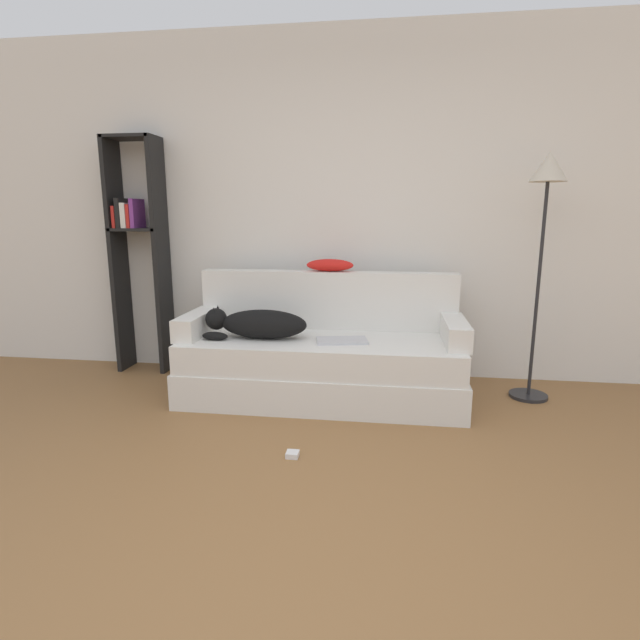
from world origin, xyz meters
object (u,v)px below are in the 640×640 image
object	(u,v)px
dog	(257,324)
bookshelf	(138,244)
floor_lamp	(546,205)
power_adapter	(292,454)
laptop	(342,341)
couch	(322,369)
throw_pillow	(330,265)

from	to	relation	value
dog	bookshelf	distance (m)	1.37
floor_lamp	power_adapter	distance (m)	2.33
dog	laptop	world-z (taller)	dog
dog	floor_lamp	size ratio (longest dim) A/B	0.43
couch	floor_lamp	distance (m)	1.89
couch	laptop	world-z (taller)	laptop
dog	throw_pillow	world-z (taller)	throw_pillow
dog	laptop	xyz separation A→B (m)	(0.60, -0.02, -0.10)
throw_pillow	bookshelf	size ratio (longest dim) A/B	0.19
dog	throw_pillow	bearing A→B (deg)	42.41
laptop	couch	bearing A→B (deg)	138.14
couch	bookshelf	xyz separation A→B (m)	(-1.59, 0.48, 0.84)
laptop	bookshelf	xyz separation A→B (m)	(-1.74, 0.57, 0.61)
throw_pillow	couch	bearing A→B (deg)	-92.00
couch	dog	bearing A→B (deg)	-171.26
bookshelf	floor_lamp	size ratio (longest dim) A/B	1.11
floor_lamp	couch	bearing A→B (deg)	-171.60
couch	laptop	xyz separation A→B (m)	(0.15, -0.09, 0.24)
throw_pillow	laptop	bearing A→B (deg)	-72.58
bookshelf	dog	bearing A→B (deg)	-25.86
bookshelf	throw_pillow	bearing A→B (deg)	-4.69
laptop	floor_lamp	size ratio (longest dim) A/B	0.22
bookshelf	couch	bearing A→B (deg)	-16.93
throw_pillow	floor_lamp	distance (m)	1.54
laptop	dog	bearing A→B (deg)	166.67
dog	laptop	distance (m)	0.61
couch	floor_lamp	xyz separation A→B (m)	(1.49, 0.22, 1.15)
couch	throw_pillow	distance (m)	0.79
laptop	power_adapter	bearing A→B (deg)	-114.24
couch	power_adapter	bearing A→B (deg)	-92.29
dog	floor_lamp	bearing A→B (deg)	8.48
laptop	throw_pillow	world-z (taller)	throw_pillow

